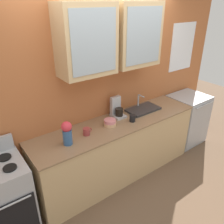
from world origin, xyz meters
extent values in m
plane|color=brown|center=(0.00, 0.00, 0.00)|extent=(10.00, 10.00, 0.00)
cube|color=#B76638|center=(0.00, 0.36, 1.27)|extent=(4.51, 0.10, 2.55)
cube|color=tan|center=(-0.37, 0.14, 2.01)|extent=(0.67, 0.34, 0.80)
cube|color=#9EADB7|center=(-0.37, -0.03, 2.01)|extent=(0.57, 0.01, 0.68)
cube|color=tan|center=(0.37, 0.14, 2.01)|extent=(0.67, 0.34, 0.80)
cube|color=#9EADB7|center=(0.37, -0.03, 2.01)|extent=(0.57, 0.01, 0.68)
cube|color=white|center=(1.61, 0.30, 1.69)|extent=(0.57, 0.01, 0.78)
cube|color=tan|center=(0.00, 0.00, 0.44)|extent=(2.48, 0.60, 0.88)
cube|color=#8C6B4C|center=(0.00, 0.00, 0.89)|extent=(2.51, 0.62, 0.02)
cube|color=#ADAFB5|center=(-1.60, 0.00, 0.45)|extent=(0.58, 0.56, 0.90)
cube|color=black|center=(-1.60, -0.28, 0.38)|extent=(0.53, 0.01, 0.54)
cylinder|color=#ADAFB5|center=(-1.60, -0.31, 0.65)|extent=(0.47, 0.02, 0.02)
cylinder|color=black|center=(-1.47, -0.10, 0.91)|extent=(0.13, 0.13, 0.02)
cylinder|color=black|center=(-1.47, 0.10, 0.91)|extent=(0.14, 0.14, 0.02)
cube|color=#2D2D30|center=(0.54, 0.08, 0.92)|extent=(0.51, 0.29, 0.03)
cylinder|color=#ADAFB5|center=(0.54, 0.19, 1.02)|extent=(0.02, 0.02, 0.19)
cylinder|color=#ADAFB5|center=(0.54, 0.13, 1.12)|extent=(0.02, 0.12, 0.02)
cylinder|color=#E0AD7F|center=(-0.14, 0.00, 0.92)|extent=(0.17, 0.17, 0.05)
cylinder|color=#D87F84|center=(-0.14, 0.00, 0.96)|extent=(0.16, 0.16, 0.05)
cylinder|color=#33598C|center=(-0.80, -0.06, 1.00)|extent=(0.11, 0.11, 0.19)
sphere|color=#D8333F|center=(-0.80, -0.06, 1.13)|extent=(0.12, 0.12, 0.12)
cylinder|color=black|center=(0.18, -0.09, 0.95)|extent=(0.08, 0.08, 0.10)
torus|color=black|center=(0.22, -0.09, 0.95)|extent=(0.06, 0.01, 0.06)
cylinder|color=#993838|center=(-0.52, -0.01, 0.95)|extent=(0.09, 0.09, 0.09)
torus|color=#993838|center=(-0.47, -0.01, 0.95)|extent=(0.06, 0.01, 0.06)
cube|color=#ADAFB5|center=(1.59, 0.00, 0.45)|extent=(0.63, 0.57, 0.90)
cube|color=#ADAFB5|center=(1.59, -0.29, 0.45)|extent=(0.60, 0.01, 0.81)
cylinder|color=#ADAFB5|center=(1.59, -0.31, 0.84)|extent=(0.47, 0.02, 0.02)
cube|color=#B7B7BC|center=(0.10, 0.13, 0.92)|extent=(0.17, 0.20, 0.03)
cylinder|color=black|center=(0.10, 0.11, 0.99)|extent=(0.11, 0.11, 0.11)
cube|color=#B7B7BC|center=(0.10, 0.20, 1.06)|extent=(0.15, 0.06, 0.26)
camera|label=1|loc=(-1.73, -2.18, 2.44)|focal=36.99mm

